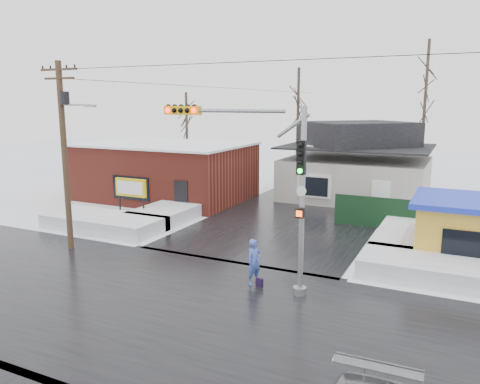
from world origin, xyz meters
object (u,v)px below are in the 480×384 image
at_px(traffic_signal, 262,173).
at_px(marquee_sign, 131,189).
at_px(pedestrian, 254,262).
at_px(kiosk, 466,229).
at_px(utility_pole, 65,145).

relative_size(traffic_signal, marquee_sign, 2.75).
bearing_deg(pedestrian, traffic_signal, -95.59).
relative_size(kiosk, pedestrian, 2.51).
xyz_separation_m(marquee_sign, pedestrian, (11.04, -6.31, -1.00)).
height_order(utility_pole, kiosk, utility_pole).
xyz_separation_m(traffic_signal, utility_pole, (-10.36, 0.53, 0.57)).
bearing_deg(marquee_sign, traffic_signal, -29.72).
bearing_deg(traffic_signal, utility_pole, 177.05).
bearing_deg(utility_pole, kiosk, 20.44).
height_order(traffic_signal, pedestrian, traffic_signal).
xyz_separation_m(traffic_signal, kiosk, (7.07, 7.03, -3.08)).
relative_size(utility_pole, marquee_sign, 3.53).
relative_size(utility_pole, kiosk, 1.96).
distance_m(utility_pole, marquee_sign, 6.87).
distance_m(marquee_sign, kiosk, 18.51).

